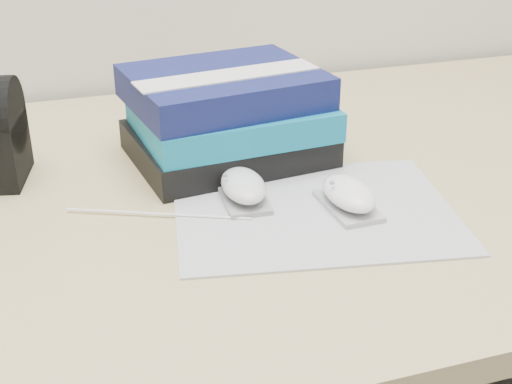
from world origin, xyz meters
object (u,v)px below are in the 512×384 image
object	(u,v)px
mouse_rear	(243,187)
mouse_front	(349,195)
desk	(282,294)
book_stack	(228,116)

from	to	relation	value
mouse_rear	mouse_front	size ratio (longest dim) A/B	1.01
mouse_front	desk	bearing A→B (deg)	94.21
desk	mouse_rear	size ratio (longest dim) A/B	16.56
mouse_front	book_stack	world-z (taller)	book_stack
mouse_front	book_stack	xyz separation A→B (m)	(-0.09, 0.19, 0.04)
mouse_front	book_stack	distance (m)	0.22
mouse_rear	book_stack	size ratio (longest dim) A/B	0.36
desk	mouse_rear	xyz separation A→B (m)	(-0.10, -0.12, 0.25)
mouse_rear	book_stack	xyz separation A→B (m)	(0.02, 0.14, 0.04)
mouse_front	book_stack	bearing A→B (deg)	115.00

